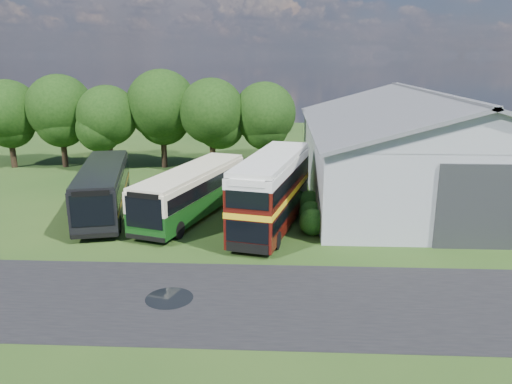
# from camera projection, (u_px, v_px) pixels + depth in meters

# --- Properties ---
(ground) EXTENTS (120.00, 120.00, 0.00)m
(ground) POSITION_uv_depth(u_px,v_px,m) (211.00, 272.00, 25.70)
(ground) COLOR #1A3812
(ground) RESTS_ON ground
(asphalt_road) EXTENTS (60.00, 8.00, 0.02)m
(asphalt_road) POSITION_uv_depth(u_px,v_px,m) (267.00, 301.00, 22.67)
(asphalt_road) COLOR black
(asphalt_road) RESTS_ON ground
(puddle) EXTENTS (2.20, 2.20, 0.01)m
(puddle) POSITION_uv_depth(u_px,v_px,m) (169.00, 299.00, 22.88)
(puddle) COLOR black
(puddle) RESTS_ON ground
(storage_shed) EXTENTS (18.80, 24.80, 8.15)m
(storage_shed) POSITION_uv_depth(u_px,v_px,m) (426.00, 143.00, 39.31)
(storage_shed) COLOR gray
(storage_shed) RESTS_ON ground
(tree_far_left) EXTENTS (6.12, 6.12, 8.64)m
(tree_far_left) POSITION_uv_depth(u_px,v_px,m) (8.00, 111.00, 48.42)
(tree_far_left) COLOR black
(tree_far_left) RESTS_ON ground
(tree_left_a) EXTENTS (6.46, 6.46, 9.12)m
(tree_left_a) POSITION_uv_depth(u_px,v_px,m) (60.00, 108.00, 48.59)
(tree_left_a) COLOR black
(tree_left_a) RESTS_ON ground
(tree_left_b) EXTENTS (5.78, 5.78, 8.16)m
(tree_left_b) POSITION_uv_depth(u_px,v_px,m) (107.00, 116.00, 47.56)
(tree_left_b) COLOR black
(tree_left_b) RESTS_ON ground
(tree_mid) EXTENTS (6.80, 6.80, 9.60)m
(tree_mid) POSITION_uv_depth(u_px,v_px,m) (162.00, 105.00, 48.34)
(tree_mid) COLOR black
(tree_mid) RESTS_ON ground
(tree_right_a) EXTENTS (6.26, 6.26, 8.83)m
(tree_right_a) POSITION_uv_depth(u_px,v_px,m) (212.00, 111.00, 47.27)
(tree_right_a) COLOR black
(tree_right_a) RESTS_ON ground
(tree_right_b) EXTENTS (5.98, 5.98, 8.45)m
(tree_right_b) POSITION_uv_depth(u_px,v_px,m) (265.00, 113.00, 47.88)
(tree_right_b) COLOR black
(tree_right_b) RESTS_ON ground
(shrub_front) EXTENTS (1.70, 1.70, 1.70)m
(shrub_front) POSITION_uv_depth(u_px,v_px,m) (312.00, 234.00, 31.22)
(shrub_front) COLOR #194714
(shrub_front) RESTS_ON ground
(shrub_mid) EXTENTS (1.60, 1.60, 1.60)m
(shrub_mid) POSITION_uv_depth(u_px,v_px,m) (311.00, 223.00, 33.15)
(shrub_mid) COLOR #194714
(shrub_mid) RESTS_ON ground
(shrub_back) EXTENTS (1.80, 1.80, 1.80)m
(shrub_back) POSITION_uv_depth(u_px,v_px,m) (309.00, 214.00, 35.08)
(shrub_back) COLOR #194714
(shrub_back) RESTS_ON ground
(bus_green_single) EXTENTS (6.33, 12.39, 3.34)m
(bus_green_single) POSITION_uv_depth(u_px,v_px,m) (192.00, 191.00, 34.23)
(bus_green_single) COLOR black
(bus_green_single) RESTS_ON ground
(bus_maroon_double) EXTENTS (5.23, 11.34, 4.73)m
(bus_maroon_double) POSITION_uv_depth(u_px,v_px,m) (272.00, 192.00, 31.89)
(bus_maroon_double) COLOR black
(bus_maroon_double) RESTS_ON ground
(bus_dark_single) EXTENTS (5.63, 12.61, 3.39)m
(bus_dark_single) POSITION_uv_depth(u_px,v_px,m) (103.00, 188.00, 34.89)
(bus_dark_single) COLOR black
(bus_dark_single) RESTS_ON ground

